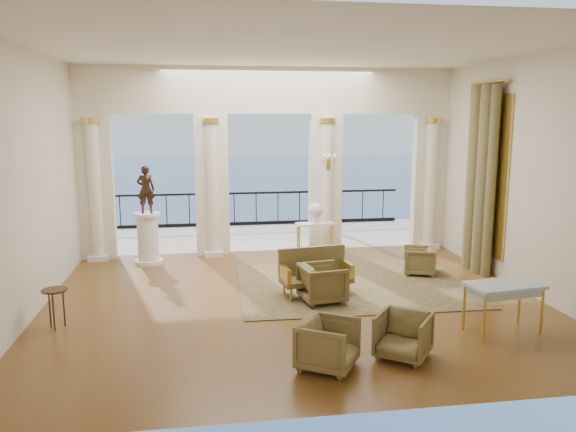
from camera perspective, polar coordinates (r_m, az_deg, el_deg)
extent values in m
plane|color=#462C11|center=(10.44, 0.68, -8.65)|extent=(9.00, 9.00, 0.00)
plane|color=beige|center=(6.08, 6.84, -0.57)|extent=(9.00, 0.00, 9.00)
plane|color=beige|center=(10.23, -25.05, 2.93)|extent=(0.00, 8.00, 8.00)
plane|color=beige|center=(11.56, 23.35, 3.79)|extent=(0.00, 8.00, 8.00)
plane|color=white|center=(9.94, 0.74, 16.70)|extent=(9.00, 9.00, 0.00)
cube|color=beige|center=(13.71, -1.96, 12.62)|extent=(9.00, 0.30, 1.10)
cube|color=beige|center=(13.93, -18.92, 2.76)|extent=(0.80, 0.30, 3.40)
cylinder|color=beige|center=(13.77, -19.02, 2.25)|extent=(0.28, 0.28, 3.20)
cylinder|color=gold|center=(13.65, -19.43, 9.12)|extent=(0.40, 0.40, 0.12)
cube|color=silver|center=(14.05, -18.66, -3.98)|extent=(0.45, 0.45, 0.12)
cube|color=beige|center=(13.71, -7.73, 3.10)|extent=(0.80, 0.30, 3.40)
cylinder|color=beige|center=(13.54, -7.71, 2.59)|extent=(0.28, 0.28, 3.20)
cylinder|color=gold|center=(13.42, -7.88, 9.59)|extent=(0.40, 0.40, 0.12)
cube|color=silver|center=(13.83, -7.55, -3.75)|extent=(0.45, 0.45, 0.12)
cube|color=beige|center=(14.03, 3.80, 3.34)|extent=(0.80, 0.30, 3.40)
cylinder|color=beige|center=(13.87, 3.95, 2.84)|extent=(0.28, 0.28, 3.20)
cylinder|color=gold|center=(13.75, 4.04, 9.67)|extent=(0.40, 0.40, 0.12)
cube|color=silver|center=(14.15, 3.87, -3.36)|extent=(0.45, 0.45, 0.12)
cube|color=beige|center=(14.84, 14.05, 3.43)|extent=(0.80, 0.30, 3.40)
cylinder|color=beige|center=(14.69, 14.30, 2.96)|extent=(0.28, 0.28, 3.20)
cylinder|color=gold|center=(14.58, 14.59, 9.40)|extent=(0.40, 0.40, 0.12)
cube|color=silver|center=(14.96, 14.04, -2.90)|extent=(0.45, 0.45, 0.12)
cube|color=beige|center=(16.01, -2.69, -2.15)|extent=(10.00, 3.60, 0.10)
cube|color=black|center=(17.39, -3.27, 2.36)|extent=(9.00, 0.06, 0.06)
cube|color=black|center=(17.54, -3.24, -0.72)|extent=(9.00, 0.06, 0.10)
cylinder|color=black|center=(17.46, -3.25, 0.73)|extent=(0.03, 0.03, 1.00)
cylinder|color=black|center=(17.57, -16.68, 0.37)|extent=(0.03, 0.03, 1.00)
cylinder|color=black|center=(18.30, 9.63, 1.04)|extent=(0.03, 0.03, 1.00)
cylinder|color=#4C3823|center=(16.79, 3.80, 5.85)|extent=(0.20, 0.20, 4.20)
plane|color=navy|center=(70.40, -7.27, 2.51)|extent=(160.00, 160.00, 0.00)
cylinder|color=brown|center=(12.39, 19.93, 3.23)|extent=(0.26, 0.26, 4.00)
cylinder|color=brown|center=(12.76, 18.81, 3.48)|extent=(0.32, 0.32, 4.00)
cylinder|color=brown|center=(13.18, 18.07, 3.72)|extent=(0.26, 0.26, 4.00)
cylinder|color=gold|center=(12.75, 19.72, 12.67)|extent=(0.08, 1.40, 0.08)
cube|color=gold|center=(12.85, 19.67, 3.92)|extent=(0.04, 1.60, 3.40)
cube|color=gold|center=(13.67, 4.11, 5.26)|extent=(0.10, 0.04, 0.25)
cylinder|color=gold|center=(13.55, 3.61, 5.65)|extent=(0.02, 0.02, 0.22)
cylinder|color=gold|center=(13.58, 4.19, 5.65)|extent=(0.02, 0.02, 0.22)
cylinder|color=gold|center=(13.61, 4.77, 5.65)|extent=(0.02, 0.02, 0.22)
cube|color=#2E3116|center=(11.45, 6.52, -6.95)|extent=(4.62, 3.63, 0.02)
imported|color=#483B1B|center=(7.74, 4.09, -12.66)|extent=(0.96, 0.97, 0.74)
imported|color=#483B1B|center=(8.20, 11.63, -11.62)|extent=(0.94, 0.94, 0.71)
imported|color=#483B1B|center=(12.38, 13.18, -4.32)|extent=(0.77, 0.80, 0.65)
imported|color=#483B1B|center=(10.33, 3.53, -6.64)|extent=(0.81, 0.85, 0.77)
cube|color=#483B1B|center=(10.71, 2.90, -6.51)|extent=(1.41, 0.75, 0.10)
cube|color=#483B1B|center=(10.86, 2.44, -4.53)|extent=(1.33, 0.29, 0.55)
cube|color=gold|center=(10.46, -0.31, -5.88)|extent=(0.16, 0.55, 0.26)
cube|color=gold|center=(10.89, 6.00, -5.29)|extent=(0.16, 0.55, 0.26)
cylinder|color=gold|center=(10.38, 0.32, -8.04)|extent=(0.05, 0.05, 0.25)
cylinder|color=gold|center=(10.78, 6.19, -7.41)|extent=(0.05, 0.05, 0.25)
cylinder|color=gold|center=(10.78, -0.40, -7.35)|extent=(0.05, 0.05, 0.25)
cylinder|color=gold|center=(11.16, 5.28, -6.77)|extent=(0.05, 0.05, 0.25)
cube|color=#99B3C4|center=(9.44, 21.12, -6.58)|extent=(1.22, 0.77, 0.05)
cylinder|color=gold|center=(9.06, 19.30, -9.78)|extent=(0.05, 0.05, 0.74)
cylinder|color=gold|center=(9.69, 24.39, -8.83)|extent=(0.05, 0.05, 0.74)
cylinder|color=gold|center=(9.46, 17.46, -8.82)|extent=(0.05, 0.05, 0.74)
cylinder|color=gold|center=(10.06, 22.45, -7.99)|extent=(0.05, 0.05, 0.74)
cylinder|color=silver|center=(13.39, -13.94, -4.50)|extent=(0.64, 0.64, 0.09)
cylinder|color=silver|center=(13.27, -14.04, -2.21)|extent=(0.47, 0.47, 1.03)
cylinder|color=silver|center=(13.16, -14.14, 0.17)|extent=(0.60, 0.60, 0.06)
imported|color=black|center=(13.07, -14.25, 2.65)|extent=(0.42, 0.30, 1.09)
cube|color=silver|center=(13.31, 2.79, -0.81)|extent=(0.93, 0.41, 0.05)
cylinder|color=gold|center=(13.18, 1.23, -2.81)|extent=(0.04, 0.04, 0.81)
cylinder|color=gold|center=(13.39, 4.57, -2.64)|extent=(0.04, 0.04, 0.81)
cylinder|color=gold|center=(13.42, 0.97, -2.58)|extent=(0.04, 0.04, 0.81)
cylinder|color=gold|center=(13.62, 4.26, -2.41)|extent=(0.04, 0.04, 0.81)
cylinder|color=white|center=(13.28, 2.79, -0.23)|extent=(0.18, 0.18, 0.22)
sphere|color=#F1A5B3|center=(13.25, 2.80, 0.55)|extent=(0.36, 0.36, 0.36)
cylinder|color=black|center=(9.74, -22.66, -6.96)|extent=(0.40, 0.40, 0.03)
cylinder|color=black|center=(9.87, -21.81, -8.66)|extent=(0.03, 0.03, 0.62)
cylinder|color=black|center=(9.92, -23.05, -8.64)|extent=(0.03, 0.03, 0.62)
cylinder|color=black|center=(9.72, -22.72, -9.00)|extent=(0.03, 0.03, 0.62)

